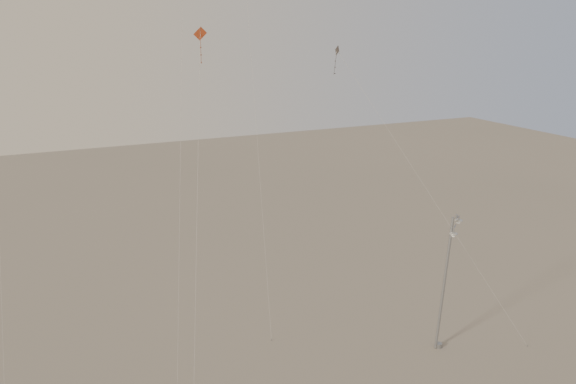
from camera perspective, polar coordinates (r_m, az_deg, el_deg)
name	(u,v)px	position (r m, az deg, el deg)	size (l,w,h in m)	color
street_lamp	(446,279)	(38.13, 15.76, -8.52)	(1.58, 1.16, 9.34)	#999DA2
kite_1	(183,9)	(34.56, -10.67, 17.80)	(4.76, 10.06, 30.45)	#282322
kite_3	(199,132)	(29.42, -9.08, 6.08)	(4.55, 10.33, 20.68)	maroon
kite_4	(388,131)	(37.97, 10.11, 6.14)	(9.99, 10.10, 19.50)	#282322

